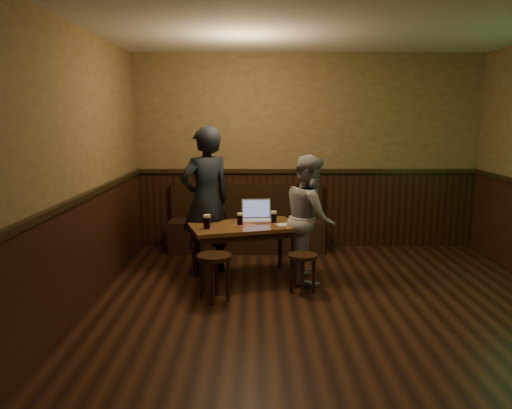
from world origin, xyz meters
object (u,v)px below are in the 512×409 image
object	(u,v)px
person_grey	(310,218)
pub_table	(244,232)
laptop	(257,215)
stool_left	(214,264)
stool_right	(303,262)
pint_right	(274,217)
pint_mid	(240,219)
person_suit	(206,201)
bench	(247,229)
pint_left	(207,222)

from	to	relation	value
person_grey	pub_table	bearing A→B (deg)	88.91
laptop	person_grey	xyz separation A→B (m)	(0.62, -0.23, 0.01)
laptop	person_grey	world-z (taller)	person_grey
stool_left	pub_table	bearing A→B (deg)	66.36
laptop	stool_right	bearing A→B (deg)	-59.77
person_grey	pint_right	bearing A→B (deg)	77.74
person_grey	pint_mid	bearing A→B (deg)	90.47
pub_table	pint_mid	distance (m)	0.17
pint_mid	person_suit	size ratio (longest dim) A/B	0.08
pub_table	pint_mid	world-z (taller)	pint_mid
pint_right	bench	bearing A→B (deg)	105.76
stool_left	person_suit	bearing A→B (deg)	100.31
stool_right	person_suit	bearing A→B (deg)	147.10
pint_right	person_grey	size ratio (longest dim) A/B	0.10
pint_mid	person_grey	distance (m)	0.82
stool_right	laptop	xyz separation A→B (m)	(-0.50, 0.70, 0.38)
pint_mid	person_suit	distance (m)	0.54
bench	pint_right	xyz separation A→B (m)	(0.35, -1.23, 0.43)
pub_table	stool_right	distance (m)	0.82
stool_left	person_suit	size ratio (longest dim) A/B	0.28
person_suit	pint_right	bearing A→B (deg)	134.65
pub_table	person_suit	bearing A→B (deg)	133.28
pub_table	pint_mid	xyz separation A→B (m)	(-0.05, -0.02, 0.16)
pint_right	laptop	size ratio (longest dim) A/B	0.38
pint_mid	person_grey	world-z (taller)	person_grey
pub_table	pint_left	world-z (taller)	pint_left
pint_left	person_suit	bearing A→B (deg)	96.54
pint_left	laptop	xyz separation A→B (m)	(0.56, 0.47, -0.02)
pint_left	person_suit	size ratio (longest dim) A/B	0.09
pint_right	laptop	bearing A→B (deg)	141.90
pint_left	pint_mid	xyz separation A→B (m)	(0.37, 0.20, -0.01)
pub_table	stool_left	distance (m)	0.77
bench	person_suit	world-z (taller)	person_suit
bench	pint_right	bearing A→B (deg)	-74.24
pub_table	stool_right	size ratio (longest dim) A/B	3.21
pint_mid	pub_table	bearing A→B (deg)	24.45
person_suit	person_grey	xyz separation A→B (m)	(1.24, -0.26, -0.16)
bench	person_grey	size ratio (longest dim) A/B	1.48
pint_left	person_grey	bearing A→B (deg)	11.21
stool_right	person_suit	distance (m)	1.44
bench	stool_right	size ratio (longest dim) A/B	5.06
pub_table	person_grey	xyz separation A→B (m)	(0.77, 0.01, 0.17)
person_suit	person_grey	distance (m)	1.28
pub_table	person_suit	size ratio (longest dim) A/B	0.77
pub_table	person_suit	distance (m)	0.64
bench	pint_mid	bearing A→B (deg)	-92.17
pint_right	person_grey	world-z (taller)	person_grey
bench	pint_right	distance (m)	1.35
bench	pub_table	bearing A→B (deg)	-90.00
bench	stool_left	world-z (taller)	bench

